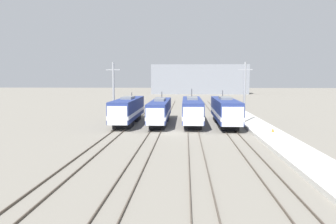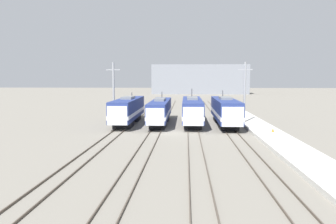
# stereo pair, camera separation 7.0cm
# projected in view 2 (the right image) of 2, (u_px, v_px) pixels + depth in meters

# --- Properties ---
(ground_plane) EXTENTS (400.00, 400.00, 0.00)m
(ground_plane) POSITION_uv_depth(u_px,v_px,m) (174.00, 132.00, 43.69)
(ground_plane) COLOR slate
(rail_pair_far_left) EXTENTS (1.50, 120.00, 0.15)m
(rail_pair_far_left) POSITION_uv_depth(u_px,v_px,m) (118.00, 131.00, 44.10)
(rail_pair_far_left) COLOR #4C4238
(rail_pair_far_left) RESTS_ON ground_plane
(rail_pair_center_left) EXTENTS (1.51, 120.00, 0.15)m
(rail_pair_center_left) POSITION_uv_depth(u_px,v_px,m) (155.00, 132.00, 43.82)
(rail_pair_center_left) COLOR #4C4238
(rail_pair_center_left) RESTS_ON ground_plane
(rail_pair_center_right) EXTENTS (1.51, 120.00, 0.15)m
(rail_pair_center_right) POSITION_uv_depth(u_px,v_px,m) (193.00, 132.00, 43.54)
(rail_pair_center_right) COLOR #4C4238
(rail_pair_center_right) RESTS_ON ground_plane
(rail_pair_far_right) EXTENTS (1.50, 120.00, 0.15)m
(rail_pair_far_right) POSITION_uv_depth(u_px,v_px,m) (232.00, 132.00, 43.26)
(rail_pair_far_right) COLOR #4C4238
(rail_pair_far_right) RESTS_ON ground_plane
(locomotive_far_left) EXTENTS (2.98, 16.75, 4.82)m
(locomotive_far_left) POSITION_uv_depth(u_px,v_px,m) (128.00, 110.00, 51.45)
(locomotive_far_left) COLOR black
(locomotive_far_left) RESTS_ON ground_plane
(locomotive_center_left) EXTENTS (2.74, 17.37, 4.94)m
(locomotive_center_left) POSITION_uv_depth(u_px,v_px,m) (160.00, 111.00, 51.44)
(locomotive_center_left) COLOR black
(locomotive_center_left) RESTS_ON ground_plane
(locomotive_center_right) EXTENTS (3.01, 17.77, 5.45)m
(locomotive_center_right) POSITION_uv_depth(u_px,v_px,m) (192.00, 110.00, 51.43)
(locomotive_center_right) COLOR black
(locomotive_center_right) RESTS_ON ground_plane
(locomotive_far_right) EXTENTS (3.09, 16.91, 5.22)m
(locomotive_far_right) POSITION_uv_depth(u_px,v_px,m) (225.00, 111.00, 50.10)
(locomotive_far_right) COLOR black
(locomotive_far_right) RESTS_ON ground_plane
(catenary_tower_left) EXTENTS (2.24, 0.34, 9.70)m
(catenary_tower_left) POSITION_uv_depth(u_px,v_px,m) (114.00, 92.00, 51.64)
(catenary_tower_left) COLOR gray
(catenary_tower_left) RESTS_ON ground_plane
(catenary_tower_right) EXTENTS (2.24, 0.34, 9.70)m
(catenary_tower_right) POSITION_uv_depth(u_px,v_px,m) (245.00, 92.00, 50.50)
(catenary_tower_right) COLOR gray
(catenary_tower_right) RESTS_ON ground_plane
(platform) EXTENTS (4.00, 120.00, 0.42)m
(platform) POSITION_uv_depth(u_px,v_px,m) (266.00, 132.00, 43.00)
(platform) COLOR beige
(platform) RESTS_ON ground_plane
(traffic_cone) EXTENTS (0.35, 0.35, 0.48)m
(traffic_cone) POSITION_uv_depth(u_px,v_px,m) (273.00, 130.00, 41.57)
(traffic_cone) COLOR orange
(traffic_cone) RESTS_ON platform
(depot_building) EXTENTS (43.53, 8.52, 13.29)m
(depot_building) POSITION_uv_depth(u_px,v_px,m) (200.00, 79.00, 149.13)
(depot_building) COLOR gray
(depot_building) RESTS_ON ground_plane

